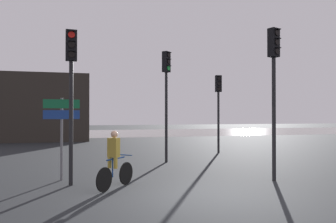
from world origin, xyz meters
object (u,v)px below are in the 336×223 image
Objects in this scene: traffic_light_far_right at (218,99)px; direction_sign_post at (62,123)px; traffic_light_center at (166,86)px; traffic_light_near_left at (71,78)px; traffic_light_near_right at (274,75)px; cyclist at (114,159)px; distant_building at (12,108)px.

direction_sign_post is (-7.74, -5.81, -1.15)m from traffic_light_far_right.
traffic_light_center is 5.37m from direction_sign_post.
traffic_light_near_left reaches higher than traffic_light_far_right.
traffic_light_near_right is (2.34, -4.70, -0.03)m from traffic_light_center.
traffic_light_center is at bearing -83.57° from traffic_light_near_right.
traffic_light_near_right is at bearing 39.15° from cyclist.
distant_building is at bearing -35.26° from traffic_light_far_right.
traffic_light_center is 5.44m from traffic_light_near_left.
traffic_light_near_left is 1.75× the size of direction_sign_post.
distant_building is 17.81m from direction_sign_post.
direction_sign_post reaches higher than cyclist.
traffic_light_near_left is at bearing 48.17° from traffic_light_far_right.
traffic_light_far_right is at bearing 178.57° from traffic_light_center.
distant_building is 2.80× the size of traffic_light_far_right.
distant_building is at bearing 149.28° from cyclist.
traffic_light_near_right is at bearing 77.51° from traffic_light_center.
distant_building is 2.47× the size of traffic_light_near_right.
traffic_light_center is 5.25m from traffic_light_near_right.
traffic_light_near_left is (-3.82, -3.87, -0.18)m from traffic_light_center.
traffic_light_near_left is (-7.41, -6.63, 0.22)m from traffic_light_far_right.
distant_building is 7.30× the size of cyclist.
cyclist is at bearing 21.49° from traffic_light_center.
traffic_light_far_right is (12.68, -11.27, 0.30)m from distant_building.
traffic_light_near_left is 1.62m from direction_sign_post.
traffic_light_center is at bearing -57.06° from distant_building.
distant_building is 16.73m from traffic_light_center.
cyclist is at bearing 143.27° from traffic_light_near_left.
distant_building is 4.55× the size of direction_sign_post.
distant_building is at bearing -78.63° from traffic_light_near_right.
direction_sign_post is (-0.32, 0.81, -1.36)m from traffic_light_near_left.
traffic_light_near_right is (-1.25, -7.46, 0.36)m from traffic_light_far_right.
cyclist is at bearing -70.86° from distant_building.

